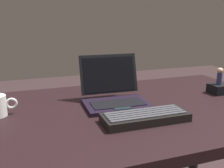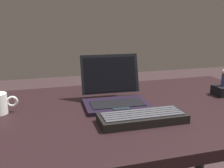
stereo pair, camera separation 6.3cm
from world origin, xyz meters
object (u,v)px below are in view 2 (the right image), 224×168
at_px(figurine_stand, 223,91).
at_px(figurine, 224,77).
at_px(external_keyboard, 142,118).
at_px(laptop_front, 115,95).

height_order(figurine_stand, figurine, figurine).
bearing_deg(external_keyboard, figurine_stand, 21.70).
distance_m(laptop_front, figurine, 0.54).
relative_size(laptop_front, figurine, 3.33).
bearing_deg(laptop_front, figurine_stand, -2.49).
relative_size(laptop_front, figurine_stand, 3.41).
bearing_deg(figurine_stand, figurine, 0.00).
bearing_deg(figurine, figurine_stand, 0.00).
bearing_deg(external_keyboard, figurine, 21.70).
height_order(laptop_front, figurine, laptop_front).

